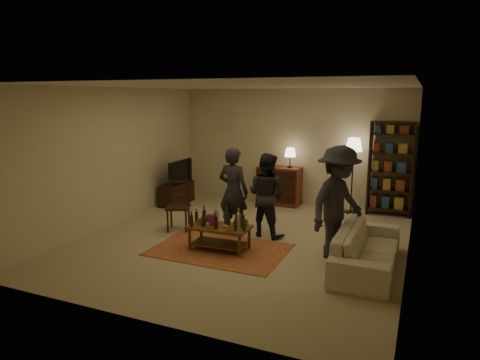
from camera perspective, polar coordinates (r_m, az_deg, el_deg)
The scene contains 13 objects.
floor at distance 7.71m, azimuth 0.24°, elevation -8.05°, with size 6.00×6.00×0.00m, color #C6B793.
room_shell at distance 10.31m, azimuth 3.45°, elevation 7.14°, with size 6.00×6.00×6.00m.
rug at distance 7.27m, azimuth -2.74°, elevation -9.24°, with size 2.20×1.50×0.01m, color maroon.
coffee_table at distance 7.15m, azimuth -2.76°, elevation -6.39°, with size 1.03×0.59×0.76m.
dining_chair at distance 8.27m, azimuth -8.19°, elevation -3.08°, with size 0.55×0.55×0.99m.
tv_stand at distance 10.24m, azimuth -8.42°, elevation -1.07°, with size 0.40×1.00×1.06m.
dresser at distance 10.10m, azimuth 5.28°, elevation -0.64°, with size 1.00×0.50×1.36m.
bookshelf at distance 9.61m, azimuth 19.42°, elevation 1.54°, with size 0.90×0.34×2.02m.
floor_lamp at distance 9.51m, azimuth 14.91°, elevation 3.91°, with size 0.36×0.36×1.65m.
sofa at distance 6.71m, azimuth 16.58°, elevation -8.76°, with size 2.08×0.81×0.61m, color beige.
person_left at distance 7.82m, azimuth -0.90°, elevation -1.54°, with size 0.60×0.39×1.63m, color #25242C.
person_right at distance 7.78m, azimuth 3.54°, elevation -2.00°, with size 0.75×0.58×1.53m, color #232229.
person_by_sofa at distance 6.83m, azimuth 12.94°, elevation -3.00°, with size 1.16×0.67×1.80m, color #292830.
Camera 1 is at (2.85, -6.69, 2.54)m, focal length 32.00 mm.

